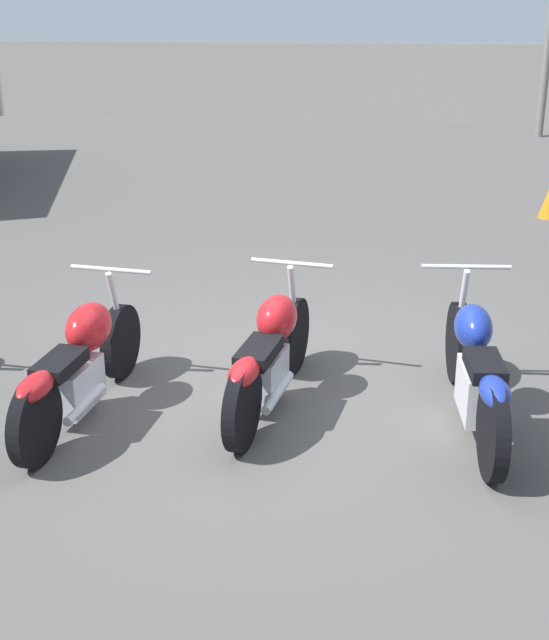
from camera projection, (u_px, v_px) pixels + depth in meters
name	position (u px, v px, depth m)	size (l,w,h in m)	color
ground_plane	(276.00, 385.00, 7.35)	(60.00, 60.00, 0.00)	#514F4C
fence_back	(327.00, 82.00, 20.52)	(40.00, 0.04, 1.72)	#9E998E
motorcycle_slot_1	(80.00, 364.00, 6.67)	(0.68, 2.10, 0.99)	black
motorcycle_slot_2	(270.00, 355.00, 6.83)	(0.73, 2.03, 1.00)	black
motorcycle_slot_3	(476.00, 371.00, 6.54)	(0.70, 2.22, 1.04)	black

